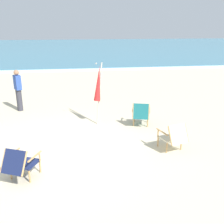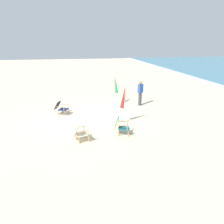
% 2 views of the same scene
% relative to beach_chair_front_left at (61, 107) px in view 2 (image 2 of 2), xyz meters
% --- Properties ---
extents(ground_plane, '(80.00, 80.00, 0.00)m').
position_rel_beach_chair_front_left_xyz_m(ground_plane, '(0.66, 1.37, -0.42)').
color(ground_plane, beige).
extents(beach_chair_front_left, '(0.83, 0.93, 0.78)m').
position_rel_beach_chair_front_left_xyz_m(beach_chair_front_left, '(0.00, 0.00, 0.00)').
color(beach_chair_front_left, '#19234C').
rests_on(beach_chair_front_left, ground).
extents(beach_chair_far_center, '(0.74, 0.85, 0.80)m').
position_rel_beach_chair_front_left_xyz_m(beach_chair_far_center, '(3.82, 0.88, 0.00)').
color(beach_chair_far_center, beige).
rests_on(beach_chair_far_center, ground).
extents(beach_chair_mid_center, '(0.73, 0.80, 0.82)m').
position_rel_beach_chair_front_left_xyz_m(beach_chair_mid_center, '(3.41, 2.80, 0.01)').
color(beach_chair_mid_center, '#196066').
rests_on(beach_chair_mid_center, ground).
extents(umbrella_furled_green, '(0.72, 0.30, 2.04)m').
position_rel_beach_chair_front_left_xyz_m(umbrella_furled_green, '(-1.56, 3.58, 0.91)').
color(umbrella_furled_green, '#B7B2A8').
rests_on(umbrella_furled_green, ground).
extents(umbrella_furled_red, '(0.42, 0.42, 2.11)m').
position_rel_beach_chair_front_left_xyz_m(umbrella_furled_red, '(2.03, 3.26, 0.96)').
color(umbrella_furled_red, '#B7B2A8').
rests_on(umbrella_furled_red, ground).
extents(person_near_chairs, '(0.34, 0.39, 1.63)m').
position_rel_beach_chair_front_left_xyz_m(person_near_chairs, '(-0.95, 5.10, 0.42)').
color(person_near_chairs, '#383842').
rests_on(person_near_chairs, ground).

